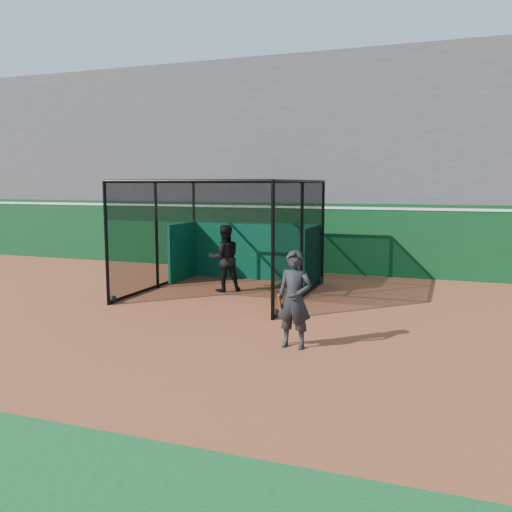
% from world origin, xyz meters
% --- Properties ---
extents(ground, '(120.00, 120.00, 0.00)m').
position_xyz_m(ground, '(0.00, 0.00, 0.00)').
color(ground, '#96492B').
rests_on(ground, ground).
extents(outfield_wall, '(50.00, 0.50, 2.50)m').
position_xyz_m(outfield_wall, '(0.00, 8.50, 1.29)').
color(outfield_wall, '#0A3A18').
rests_on(outfield_wall, ground).
extents(grandstand, '(50.00, 7.85, 8.95)m').
position_xyz_m(grandstand, '(0.00, 12.27, 4.48)').
color(grandstand, '#4C4C4F').
rests_on(grandstand, ground).
extents(batting_cage, '(4.67, 5.20, 3.26)m').
position_xyz_m(batting_cage, '(-1.07, 3.83, 1.62)').
color(batting_cage, black).
rests_on(batting_cage, ground).
extents(batter, '(1.23, 1.18, 1.99)m').
position_xyz_m(batter, '(-1.22, 4.07, 1.00)').
color(batter, black).
rests_on(batter, ground).
extents(on_deck_player, '(0.73, 0.51, 1.92)m').
position_xyz_m(on_deck_player, '(2.29, -0.65, 0.96)').
color(on_deck_player, black).
rests_on(on_deck_player, ground).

